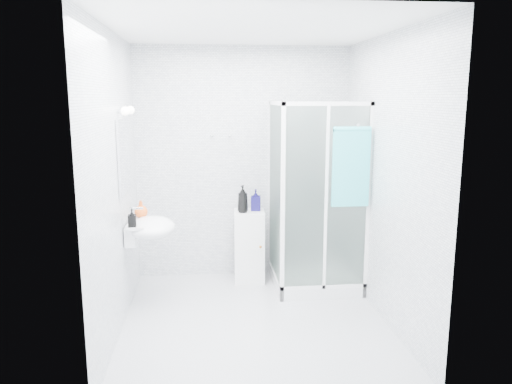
{
  "coord_description": "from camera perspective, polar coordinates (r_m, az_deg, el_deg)",
  "views": [
    {
      "loc": [
        -0.43,
        -4.3,
        2.04
      ],
      "look_at": [
        0.05,
        0.35,
        1.15
      ],
      "focal_mm": 35.0,
      "sensor_mm": 36.0,
      "label": 1
    }
  ],
  "objects": [
    {
      "name": "shower_enclosure",
      "position": [
        5.43,
        6.11,
        -6.36
      ],
      "size": [
        0.9,
        0.95,
        2.0
      ],
      "color": "white",
      "rests_on": "ground"
    },
    {
      "name": "soap_dispenser_orange",
      "position": [
        5.09,
        -13.02,
        -1.9
      ],
      "size": [
        0.17,
        0.17,
        0.17
      ],
      "primitive_type": "imported",
      "rotation": [
        0.0,
        0.0,
        0.33
      ],
      "color": "orange",
      "rests_on": "wall_basin"
    },
    {
      "name": "wall_basin",
      "position": [
        4.94,
        -12.18,
        -4.04
      ],
      "size": [
        0.46,
        0.56,
        0.35
      ],
      "color": "white",
      "rests_on": "ground"
    },
    {
      "name": "shampoo_bottle_b",
      "position": [
        5.53,
        -0.03,
        -0.91
      ],
      "size": [
        0.12,
        0.12,
        0.24
      ],
      "primitive_type": "imported",
      "rotation": [
        0.0,
        0.0,
        -0.1
      ],
      "color": "#110C4B",
      "rests_on": "storage_cabinet"
    },
    {
      "name": "shampoo_bottle_a",
      "position": [
        5.42,
        -1.52,
        -0.79
      ],
      "size": [
        0.15,
        0.15,
        0.3
      ],
      "primitive_type": "imported",
      "rotation": [
        0.0,
        0.0,
        -0.38
      ],
      "color": "black",
      "rests_on": "storage_cabinet"
    },
    {
      "name": "vanity_lights",
      "position": [
        4.81,
        -14.51,
        9.01
      ],
      "size": [
        0.1,
        0.4,
        0.08
      ],
      "color": "silver",
      "rests_on": "room"
    },
    {
      "name": "soap_dispenser_black",
      "position": [
        4.74,
        -13.98,
        -2.9
      ],
      "size": [
        0.08,
        0.08,
        0.16
      ],
      "primitive_type": "imported",
      "rotation": [
        0.0,
        0.0,
        0.08
      ],
      "color": "black",
      "rests_on": "wall_basin"
    },
    {
      "name": "storage_cabinet",
      "position": [
        5.61,
        -0.76,
        -6.2
      ],
      "size": [
        0.35,
        0.37,
        0.8
      ],
      "rotation": [
        0.0,
        0.0,
        -0.06
      ],
      "color": "white",
      "rests_on": "ground"
    },
    {
      "name": "mirror",
      "position": [
        4.84,
        -14.86,
        4.01
      ],
      "size": [
        0.02,
        0.6,
        0.7
      ],
      "primitive_type": "cube",
      "color": "white",
      "rests_on": "room"
    },
    {
      "name": "room",
      "position": [
        4.39,
        -0.18,
        1.06
      ],
      "size": [
        2.4,
        2.6,
        2.6
      ],
      "color": "white",
      "rests_on": "ground"
    },
    {
      "name": "hand_towel",
      "position": [
        4.92,
        10.81,
        3.05
      ],
      "size": [
        0.36,
        0.05,
        0.78
      ],
      "color": "#34BEC8",
      "rests_on": "shower_enclosure"
    },
    {
      "name": "wall_hooks",
      "position": [
        5.58,
        -4.04,
        6.43
      ],
      "size": [
        0.23,
        0.06,
        0.03
      ],
      "color": "silver",
      "rests_on": "room"
    }
  ]
}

